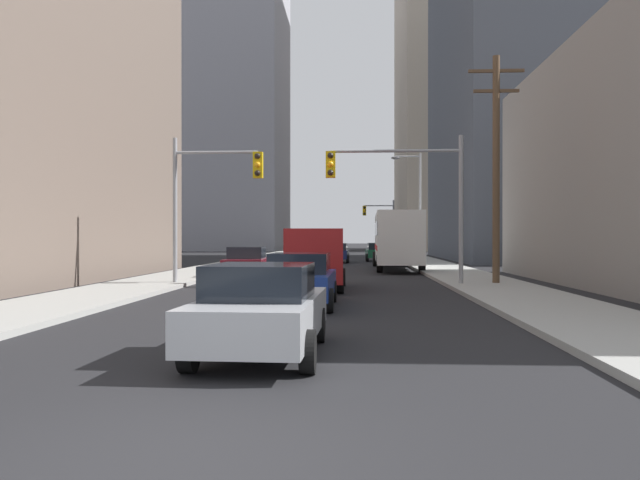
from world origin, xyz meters
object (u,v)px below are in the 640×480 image
sedan_silver (262,309)px  traffic_signal_near_right (401,183)px  sedan_green (377,252)px  city_bus (397,238)px  cargo_van_red (316,255)px  traffic_signal_near_left (213,186)px  sedan_navy (337,253)px  sedan_maroon (247,263)px  traffic_signal_far_right (380,218)px  sedan_blue (300,280)px

sedan_silver → traffic_signal_near_right: size_ratio=0.71×
sedan_green → city_bus: bearing=-87.2°
cargo_van_red → traffic_signal_near_left: 5.28m
cargo_van_red → sedan_navy: bearing=89.9°
sedan_maroon → traffic_signal_near_left: traffic_signal_near_left is taller
sedan_navy → traffic_signal_far_right: traffic_signal_far_right is taller
sedan_green → sedan_navy: bearing=-136.4°
traffic_signal_near_left → sedan_maroon: bearing=80.5°
city_bus → sedan_navy: 11.11m
sedan_blue → sedan_green: (3.43, 33.82, 0.00)m
sedan_green → sedan_blue: bearing=-95.8°
city_bus → cargo_van_red: (-4.01, -14.47, -0.64)m
city_bus → traffic_signal_far_right: size_ratio=1.93×
sedan_maroon → sedan_green: 23.49m
traffic_signal_far_right → sedan_maroon: bearing=-101.7°
sedan_blue → sedan_navy: size_ratio=0.99×
sedan_blue → sedan_green: 33.99m
cargo_van_red → traffic_signal_near_right: 4.56m
sedan_blue → sedan_maroon: same height
traffic_signal_near_left → traffic_signal_near_right: same height
city_bus → sedan_blue: 20.80m
sedan_blue → sedan_maroon: 11.91m
city_bus → sedan_green: (-0.66, 13.46, -1.16)m
sedan_silver → city_bus: bearing=81.5°
sedan_silver → sedan_maroon: (-3.50, 18.48, 0.00)m
sedan_blue → sedan_silver: bearing=-90.1°
cargo_van_red → traffic_signal_near_left: traffic_signal_near_left is taller
city_bus → sedan_blue: size_ratio=2.73×
traffic_signal_far_right → sedan_green: bearing=-93.2°
cargo_van_red → traffic_signal_far_right: bearing=84.4°
sedan_maroon → traffic_signal_far_right: size_ratio=0.71×
city_bus → sedan_green: city_bus is taller
sedan_navy → traffic_signal_near_left: 23.98m
sedan_blue → traffic_signal_near_left: traffic_signal_near_left is taller
traffic_signal_far_right → traffic_signal_near_left: bearing=-101.5°
traffic_signal_near_left → traffic_signal_far_right: bearing=78.5°
traffic_signal_near_left → traffic_signal_far_right: size_ratio=1.00×
city_bus → sedan_green: bearing=92.8°
sedan_navy → city_bus: bearing=-69.0°
traffic_signal_near_left → traffic_signal_near_right: (7.54, 0.00, 0.08)m
traffic_signal_near_left → traffic_signal_near_right: 7.54m
sedan_maroon → sedan_navy: 19.64m
sedan_maroon → sedan_navy: (3.65, 19.29, 0.00)m
traffic_signal_near_right → cargo_van_red: bearing=-156.4°
cargo_van_red → sedan_navy: 24.79m
city_bus → sedan_maroon: city_bus is taller
traffic_signal_near_right → traffic_signal_far_right: same height
sedan_maroon → traffic_signal_near_right: size_ratio=0.71×
sedan_maroon → sedan_green: (6.95, 22.44, 0.00)m
cargo_van_red → sedan_silver: size_ratio=1.23×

